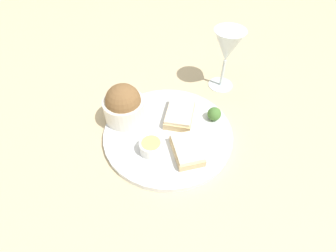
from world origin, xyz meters
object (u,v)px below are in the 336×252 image
sauce_ramekin (151,146)px  cheese_toast_near (180,114)px  cheese_toast_far (187,150)px  salad_bowl (124,105)px  wine_glass (227,48)px

sauce_ramekin → cheese_toast_near: size_ratio=0.50×
cheese_toast_near → sauce_ramekin: bearing=166.3°
cheese_toast_near → cheese_toast_far: bearing=-154.4°
sauce_ramekin → cheese_toast_far: (0.02, -0.08, -0.00)m
salad_bowl → wine_glass: bearing=-42.1°
sauce_ramekin → salad_bowl: bearing=52.2°
cheese_toast_near → cheese_toast_far: same height
sauce_ramekin → cheese_toast_far: size_ratio=0.50×
sauce_ramekin → wine_glass: wine_glass is taller
salad_bowl → cheese_toast_far: bearing=-108.1°
salad_bowl → wine_glass: size_ratio=0.59×
salad_bowl → wine_glass: 0.31m
cheese_toast_far → cheese_toast_near: bearing=25.6°
salad_bowl → wine_glass: (0.22, -0.20, 0.07)m
salad_bowl → cheese_toast_far: salad_bowl is taller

